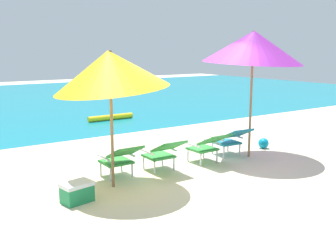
# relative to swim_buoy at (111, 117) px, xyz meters

# --- Properties ---
(ground_plane) EXTENTS (40.00, 40.00, 0.00)m
(ground_plane) POSITION_rel_swim_buoy_xyz_m (-1.17, -1.42, -0.10)
(ground_plane) COLOR beige
(ocean_band) EXTENTS (40.00, 18.00, 0.01)m
(ocean_band) POSITION_rel_swim_buoy_xyz_m (-1.17, 6.85, -0.09)
(ocean_band) COLOR teal
(ocean_band) RESTS_ON ground_plane
(swim_buoy) EXTENTS (1.60, 0.18, 0.18)m
(swim_buoy) POSITION_rel_swim_buoy_xyz_m (0.00, 0.00, 0.00)
(swim_buoy) COLOR yellow
(swim_buoy) RESTS_ON ocean_band
(lounge_chair_far_left) EXTENTS (0.55, 0.87, 0.68)m
(lounge_chair_far_left) POSITION_rel_swim_buoy_xyz_m (-2.56, -5.64, 0.31)
(lounge_chair_far_left) COLOR #338E3D
(lounge_chair_far_left) RESTS_ON ground_plane
(lounge_chair_near_left) EXTENTS (0.56, 0.88, 0.68)m
(lounge_chair_near_left) POSITION_rel_swim_buoy_xyz_m (-1.69, -5.74, 0.31)
(lounge_chair_near_left) COLOR #338E3D
(lounge_chair_near_left) RESTS_ON ground_plane
(lounge_chair_near_right) EXTENTS (0.56, 0.89, 0.68)m
(lounge_chair_near_right) POSITION_rel_swim_buoy_xyz_m (-0.62, -5.78, 0.31)
(lounge_chair_near_right) COLOR #338E3D
(lounge_chair_near_right) RESTS_ON ground_plane
(lounge_chair_far_right) EXTENTS (0.61, 0.92, 0.68)m
(lounge_chair_far_right) POSITION_rel_swim_buoy_xyz_m (0.17, -5.63, 0.31)
(lounge_chair_far_right) COLOR teal
(lounge_chair_far_right) RESTS_ON ground_plane
(beach_umbrella_left) EXTENTS (2.08, 2.03, 2.41)m
(beach_umbrella_left) POSITION_rel_swim_buoy_xyz_m (-2.86, -5.95, 1.90)
(beach_umbrella_left) COLOR olive
(beach_umbrella_left) RESTS_ON ground_plane
(beach_umbrella_right) EXTENTS (2.68, 2.70, 2.76)m
(beach_umbrella_right) POSITION_rel_swim_buoy_xyz_m (0.49, -5.87, 2.28)
(beach_umbrella_right) COLOR olive
(beach_umbrella_right) RESTS_ON ground_plane
(beach_ball) EXTENTS (0.25, 0.25, 0.25)m
(beach_ball) POSITION_rel_swim_buoy_xyz_m (1.32, -5.54, 0.03)
(beach_ball) COLOR #0A93AD
(beach_ball) RESTS_ON ground_plane
(cooler_box) EXTENTS (0.52, 0.40, 0.32)m
(cooler_box) POSITION_rel_swim_buoy_xyz_m (-3.64, -6.27, 0.06)
(cooler_box) COLOR #1E844C
(cooler_box) RESTS_ON ground_plane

